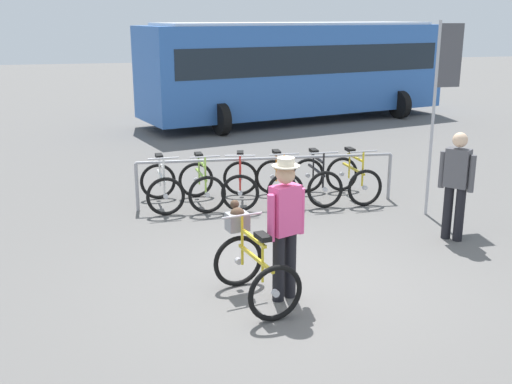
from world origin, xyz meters
name	(u,v)px	position (x,y,z in m)	size (l,w,h in m)	color
ground_plane	(295,284)	(0.00, 0.00, 0.00)	(80.00, 80.00, 0.00)	#605E5B
bike_rack_rail	(267,167)	(0.53, 3.39, 0.70)	(4.59, 0.45, 0.88)	#99999E
racked_bike_white	(162,187)	(-1.30, 3.72, 0.37)	(0.70, 1.14, 0.98)	black
racked_bike_lime	(201,185)	(-0.60, 3.66, 0.37)	(0.70, 1.11, 0.97)	black
racked_bike_red	(240,183)	(0.09, 3.60, 0.37)	(0.88, 1.20, 0.97)	black
racked_bike_orange	(279,182)	(0.79, 3.54, 0.37)	(0.71, 1.13, 0.97)	black
racked_bike_black	(316,180)	(1.49, 3.48, 0.37)	(0.68, 1.13, 0.98)	black
racked_bike_yellow	(353,179)	(2.19, 3.42, 0.37)	(0.70, 1.14, 0.98)	black
featured_bicycle	(251,260)	(-0.62, -0.25, 0.49)	(0.86, 1.25, 1.09)	black
person_with_featured_bike	(285,223)	(-0.24, -0.35, 0.95)	(0.50, 0.32, 1.72)	black
pedestrian_with_backpack	(457,179)	(2.81, 1.01, 0.94)	(0.46, 0.47, 1.64)	black
bus_distant	(297,66)	(3.84, 12.23, 1.74)	(10.31, 4.94, 3.08)	#3366B7
banner_flag	(443,82)	(3.16, 2.21, 2.23)	(0.45, 0.05, 3.20)	#B2B2B7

